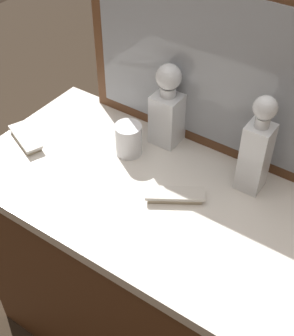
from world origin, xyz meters
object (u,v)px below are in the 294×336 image
crystal_decanter_far_right (256,153)px  silver_brush_right (26,138)px  crystal_decanter_left (167,112)px  crystal_tumbler_right (128,140)px  silver_brush_left (175,195)px

crystal_decanter_far_right → silver_brush_right: size_ratio=1.81×
crystal_decanter_left → crystal_decanter_far_right: size_ratio=0.90×
crystal_decanter_left → crystal_tumbler_right: size_ratio=2.68×
crystal_tumbler_right → silver_brush_left: 0.25m
crystal_decanter_left → crystal_tumbler_right: crystal_decanter_left is taller
crystal_decanter_far_right → silver_brush_right: crystal_decanter_far_right is taller
silver_brush_left → crystal_decanter_left: bearing=127.6°
crystal_decanter_left → crystal_decanter_far_right: 0.32m
crystal_decanter_far_right → silver_brush_left: size_ratio=1.81×
silver_brush_right → silver_brush_left: (0.54, 0.06, 0.00)m
crystal_decanter_left → silver_brush_left: size_ratio=1.62×
crystal_tumbler_right → silver_brush_right: crystal_tumbler_right is taller
crystal_tumbler_right → silver_brush_right: 0.35m
crystal_decanter_far_right → crystal_decanter_left: bearing=172.2°
crystal_tumbler_right → silver_brush_right: size_ratio=0.60×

